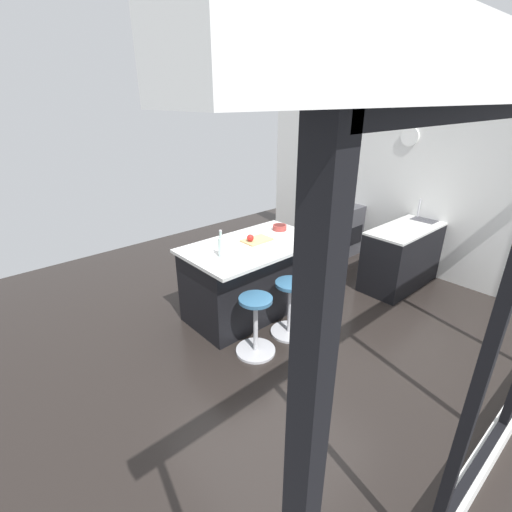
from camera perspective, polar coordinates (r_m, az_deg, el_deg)
name	(u,v)px	position (r m, az deg, el deg)	size (l,w,h in m)	color
ground_plane	(272,313)	(4.87, 2.48, -8.85)	(7.07, 7.07, 0.00)	black
interior_partition_left	(394,181)	(6.45, 20.73, 10.83)	(0.15, 5.29, 2.71)	silver
sink_cabinet	(414,250)	(6.12, 23.39, 0.90)	(2.04, 0.60, 1.18)	black
oven_range	(340,229)	(6.75, 13.01, 4.09)	(0.60, 0.61, 0.87)	#38383D
kitchen_island	(251,277)	(4.69, -0.79, -3.35)	(1.71, 1.03, 0.96)	black
stool_by_window	(319,295)	(4.69, 9.82, -5.97)	(0.44, 0.44, 0.69)	#B7B7BC
stool_middle	(290,310)	(4.34, 5.29, -8.34)	(0.44, 0.44, 0.69)	#B7B7BC
stool_near_camera	(256,327)	(4.02, -0.06, -11.03)	(0.44, 0.44, 0.69)	#B7B7BC
cutting_board	(257,240)	(4.56, 0.12, 2.50)	(0.36, 0.24, 0.02)	tan
apple_red	(250,238)	(4.49, -0.90, 2.84)	(0.09, 0.09, 0.09)	red
water_bottle	(221,246)	(4.09, -5.47, 1.52)	(0.06, 0.06, 0.31)	silver
fruit_bowl	(280,227)	(4.95, 3.70, 4.51)	(0.19, 0.19, 0.07)	#993833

